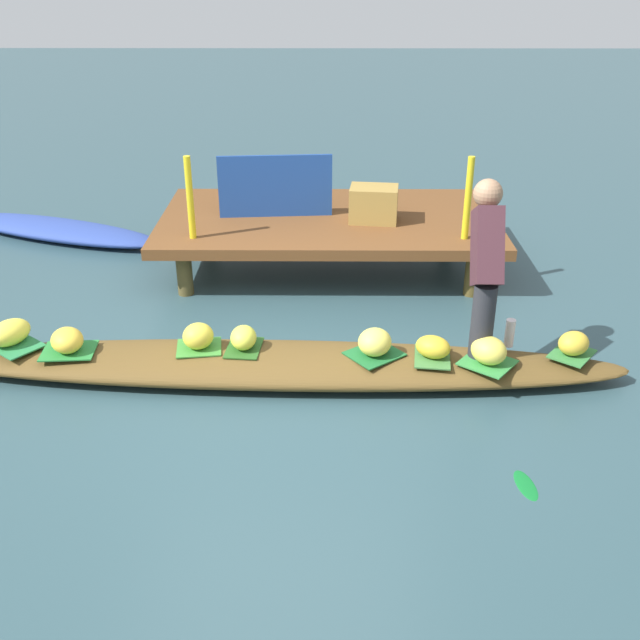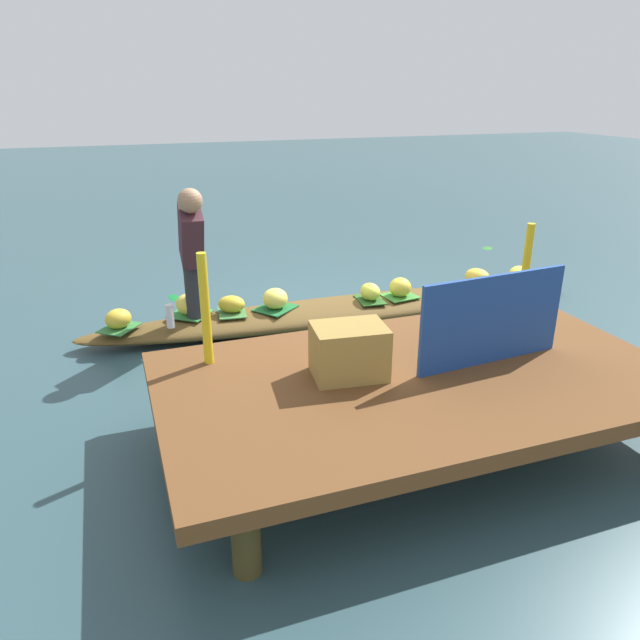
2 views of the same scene
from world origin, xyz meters
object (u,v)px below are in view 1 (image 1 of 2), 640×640
banana_bunch_4 (198,336)px  market_banner (275,186)px  banana_bunch_3 (489,350)px  banana_bunch_5 (67,340)px  moored_boat (58,230)px  banana_bunch_6 (243,338)px  banana_bunch_7 (375,342)px  produce_crate (374,204)px  banana_bunch_2 (433,347)px  vendor_boat (273,364)px  banana_bunch_0 (574,343)px  vendor_person (486,260)px  water_bottle (510,333)px  banana_bunch_1 (10,333)px

banana_bunch_4 → market_banner: 2.19m
banana_bunch_3 → banana_bunch_5: 2.97m
moored_boat → banana_bunch_6: size_ratio=10.67×
banana_bunch_7 → produce_crate: produce_crate is taller
banana_bunch_2 → banana_bunch_5: 2.60m
market_banner → banana_bunch_5: bearing=-127.1°
banana_bunch_7 → market_banner: market_banner is taller
vendor_boat → market_banner: bearing=94.2°
banana_bunch_6 → produce_crate: (1.04, 1.96, 0.37)m
banana_bunch_6 → market_banner: size_ratio=0.22×
vendor_boat → banana_bunch_7: 0.75m
banana_bunch_7 → market_banner: size_ratio=0.24×
moored_boat → banana_bunch_6: 3.63m
banana_bunch_0 → banana_bunch_7: banana_bunch_7 is taller
banana_bunch_7 → vendor_person: 0.95m
banana_bunch_6 → banana_bunch_5: bearing=-177.6°
banana_bunch_2 → banana_bunch_4: size_ratio=1.10×
vendor_boat → market_banner: market_banner is taller
banana_bunch_2 → banana_bunch_6: size_ratio=1.06×
water_bottle → banana_bunch_5: bearing=-178.1°
vendor_person → banana_bunch_2: bearing=-159.5°
produce_crate → banana_bunch_0: bearing=-57.3°
vendor_boat → banana_bunch_0: size_ratio=22.15×
vendor_person → produce_crate: 2.07m
banana_bunch_2 → banana_bunch_3: 0.38m
banana_bunch_0 → market_banner: size_ratio=0.21×
banana_bunch_6 → banana_bunch_7: 0.94m
banana_bunch_0 → vendor_person: bearing=173.3°
banana_bunch_7 → vendor_person: bearing=6.8°
banana_bunch_0 → water_bottle: size_ratio=1.09×
banana_bunch_2 → produce_crate: (-0.31, 2.08, 0.38)m
vendor_person → banana_bunch_7: bearing=-173.2°
vendor_boat → moored_boat: (-2.49, 2.88, -0.01)m
moored_boat → banana_bunch_2: 4.67m
banana_bunch_4 → vendor_person: vendor_person is taller
banana_bunch_6 → water_bottle: (1.92, 0.05, 0.02)m
moored_boat → banana_bunch_7: (3.22, -2.91, 0.21)m
banana_bunch_7 → banana_bunch_0: bearing=0.4°
banana_bunch_3 → banana_bunch_1: bearing=175.7°
vendor_boat → moored_boat: vendor_boat is taller
banana_bunch_3 → market_banner: bearing=124.9°
water_bottle → banana_bunch_7: bearing=-172.0°
banana_bunch_0 → banana_bunch_6: size_ratio=0.97×
banana_bunch_6 → banana_bunch_1: bearing=178.2°
banana_bunch_0 → banana_bunch_4: size_ratio=1.01×
vendor_boat → banana_bunch_6: 0.29m
vendor_boat → banana_bunch_2: banana_bunch_2 is taller
vendor_person → banana_bunch_4: bearing=-180.0°
produce_crate → banana_bunch_5: bearing=-138.7°
banana_bunch_1 → banana_bunch_4: banana_bunch_4 is taller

